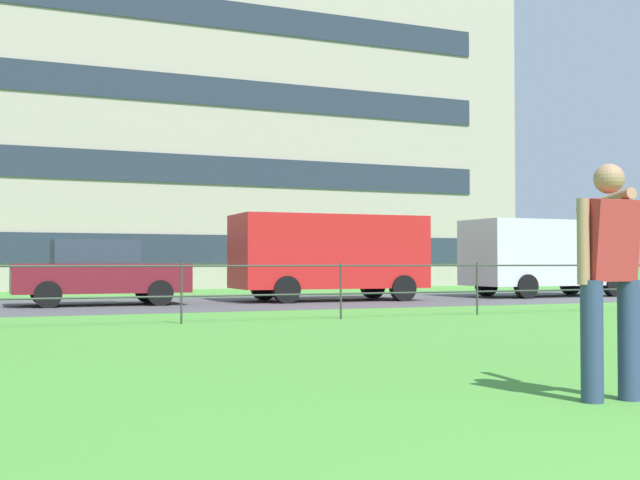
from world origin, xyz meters
name	(u,v)px	position (x,y,z in m)	size (l,w,h in m)	color
street_strip	(117,305)	(0.00, 19.06, 0.00)	(80.00, 7.04, 0.01)	#4C4C51
park_fence	(182,284)	(0.00, 12.70, 0.66)	(28.84, 0.04, 1.00)	#333833
person_thrower	(609,272)	(1.07, 4.11, 0.93)	(0.57, 0.76, 1.73)	navy
car_maroon_far_left	(99,272)	(-0.39, 19.22, 0.78)	(4.03, 1.87, 1.54)	maroon
panel_van_right	(330,253)	(5.51, 19.14, 1.27)	(5.07, 2.24, 2.24)	red
panel_van_far_right	(547,254)	(12.55, 19.07, 1.27)	(5.03, 2.16, 2.24)	silver
apartment_building_background	(146,111)	(4.01, 36.14, 7.81)	(31.11, 12.84, 15.61)	#ADA393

